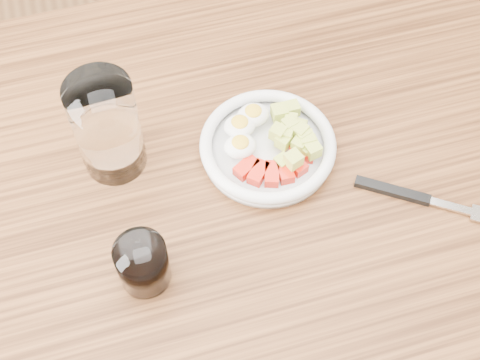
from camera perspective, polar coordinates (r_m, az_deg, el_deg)
name	(u,v)px	position (r m, az deg, el deg)	size (l,w,h in m)	color
ground	(245,355)	(1.67, 0.44, -14.73)	(4.00, 4.00, 0.00)	brown
dining_table	(248,227)	(1.05, 0.68, -4.06)	(1.50, 0.90, 0.77)	brown
bowl	(268,145)	(0.99, 2.40, 3.04)	(0.20, 0.20, 0.05)	white
fork	(414,196)	(0.99, 14.59, -1.37)	(0.20, 0.14, 0.01)	black
water_glass	(107,127)	(0.94, -11.29, 4.46)	(0.09, 0.09, 0.16)	white
coffee_glass	(143,264)	(0.88, -8.30, -7.09)	(0.07, 0.07, 0.08)	white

